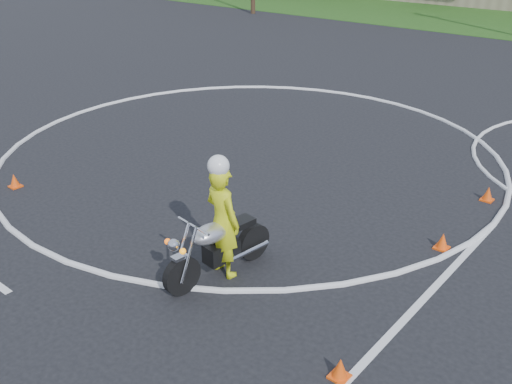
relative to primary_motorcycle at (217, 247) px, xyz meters
The scene contains 4 objects.
ground 3.57m from the primary_motorcycle, 153.38° to the left, with size 120.00×120.00×0.00m, color black.
course_markings 6.04m from the primary_motorcycle, 99.39° to the left, with size 19.05×19.05×0.12m.
primary_motorcycle is the anchor object (origin of this frame).
rider_primary_grp 0.48m from the primary_motorcycle, 89.52° to the left, with size 0.74×0.53×2.07m.
Camera 1 is at (8.57, -7.16, 5.20)m, focal length 40.00 mm.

